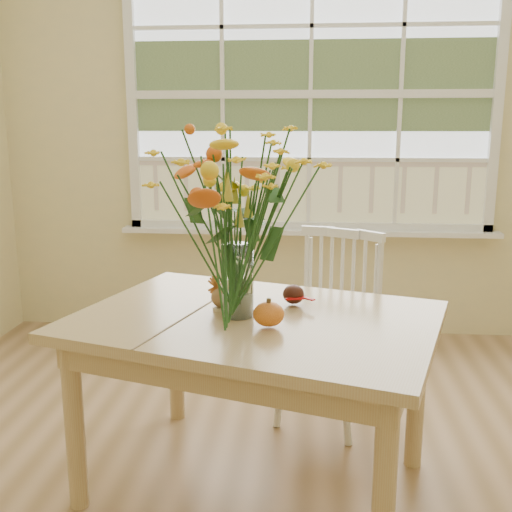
{
  "coord_description": "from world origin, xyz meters",
  "views": [
    {
      "loc": [
        -0.01,
        -1.63,
        1.37
      ],
      "look_at": [
        -0.19,
        0.46,
        0.9
      ],
      "focal_mm": 42.0,
      "sensor_mm": 36.0,
      "label": 1
    }
  ],
  "objects": [
    {
      "name": "windsor_chair",
      "position": [
        0.12,
        1.05,
        0.49
      ],
      "size": [
        0.53,
        0.52,
        0.87
      ],
      "rotation": [
        0.0,
        0.0,
        -0.45
      ],
      "color": "white",
      "rests_on": "floor"
    },
    {
      "name": "flower_vase",
      "position": [
        -0.25,
        0.44,
        1.08
      ],
      "size": [
        0.55,
        0.55,
        0.66
      ],
      "color": "white",
      "rests_on": "dining_table"
    },
    {
      "name": "dining_table",
      "position": [
        -0.19,
        0.44,
        0.59
      ],
      "size": [
        1.49,
        1.25,
        0.68
      ],
      "rotation": [
        0.0,
        0.0,
        -0.3
      ],
      "color": "tan",
      "rests_on": "floor"
    },
    {
      "name": "wall_back",
      "position": [
        0.0,
        2.25,
        1.35
      ],
      "size": [
        4.0,
        0.02,
        2.7
      ],
      "primitive_type": "cube",
      "color": "beige",
      "rests_on": "floor"
    },
    {
      "name": "window",
      "position": [
        0.0,
        2.21,
        1.53
      ],
      "size": [
        2.42,
        0.12,
        1.74
      ],
      "color": "silver",
      "rests_on": "wall_back"
    },
    {
      "name": "dark_gourd",
      "position": [
        -0.05,
        0.6,
        0.72
      ],
      "size": [
        0.13,
        0.1,
        0.07
      ],
      "color": "#38160F",
      "rests_on": "dining_table"
    },
    {
      "name": "pumpkin",
      "position": [
        -0.13,
        0.33,
        0.73
      ],
      "size": [
        0.11,
        0.11,
        0.08
      ],
      "primitive_type": "ellipsoid",
      "color": "#C04F16",
      "rests_on": "dining_table"
    },
    {
      "name": "turkey_figurine",
      "position": [
        -0.32,
        0.51,
        0.73
      ],
      "size": [
        0.11,
        0.1,
        0.11
      ],
      "rotation": [
        0.0,
        0.0,
        -0.44
      ],
      "color": "#CCB78C",
      "rests_on": "dining_table"
    }
  ]
}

